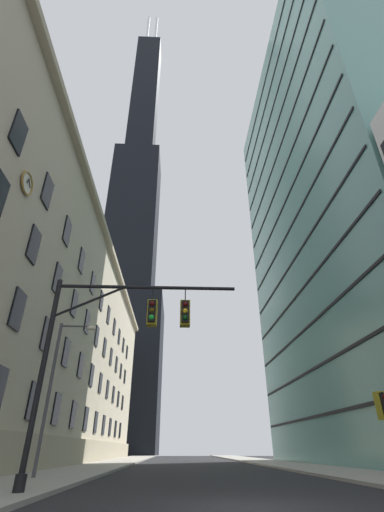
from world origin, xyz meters
name	(u,v)px	position (x,y,z in m)	size (l,w,h in m)	color
ground_plane	(250,511)	(0.00, 0.00, -0.05)	(102.00, 160.00, 0.10)	black
station_building	(20,338)	(-19.64, 28.72, 12.28)	(17.95, 69.45, 24.60)	#BCAF93
dark_skyscraper	(130,253)	(-17.21, 85.61, 55.04)	(22.03, 22.03, 189.50)	black
glass_office_midrise	(350,208)	(19.36, 23.70, 27.86)	(16.83, 35.90, 55.71)	slate
traffic_signal_mast	(124,332)	(-4.06, 2.40, 5.32)	(7.40, 0.63, 7.30)	black
street_lamppost	(57,379)	(-8.44, 9.08, 4.66)	(2.11, 0.32, 7.61)	#47474C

